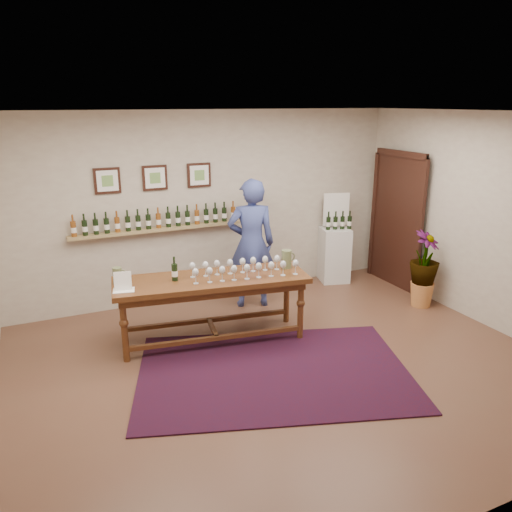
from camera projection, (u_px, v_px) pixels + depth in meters
name	position (u px, v px, depth m)	size (l,w,h in m)	color
ground	(285.00, 366.00, 5.72)	(6.00, 6.00, 0.00)	brown
room_shell	(350.00, 220.00, 7.83)	(6.00, 6.00, 6.00)	beige
rug	(274.00, 371.00, 5.59)	(3.00, 2.00, 0.02)	#410B14
tasting_table	(212.00, 287.00, 6.15)	(2.46, 1.10, 0.84)	#4D2713
table_glasses	(244.00, 268.00, 6.15)	(1.44, 0.33, 0.20)	silver
table_bottles	(174.00, 266.00, 6.00)	(0.31, 0.17, 0.33)	black
pitcher_left	(118.00, 276.00, 5.88)	(0.13, 0.13, 0.20)	#5F6941
pitcher_right	(287.00, 259.00, 6.43)	(0.15, 0.15, 0.24)	#5F6941
menu_card	(123.00, 281.00, 5.67)	(0.24, 0.17, 0.22)	white
display_pedestal	(334.00, 255.00, 8.34)	(0.45, 0.45, 0.90)	silver
pedestal_bottles	(339.00, 219.00, 8.12)	(0.33, 0.09, 0.33)	black
info_sign	(336.00, 209.00, 8.21)	(0.43, 0.02, 0.60)	white
potted_plant	(424.00, 269.00, 7.25)	(0.69, 0.69, 0.98)	#C27B40
person	(251.00, 244.00, 7.18)	(0.69, 0.45, 1.89)	#374382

